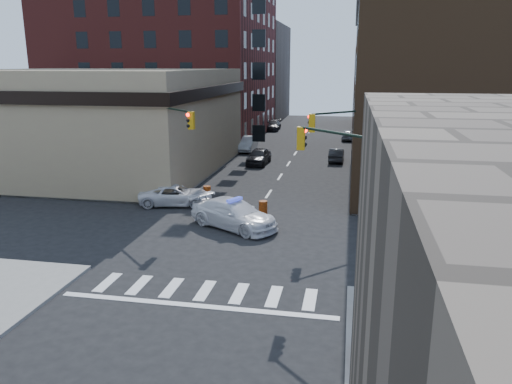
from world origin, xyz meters
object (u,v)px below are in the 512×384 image
at_px(barrel_road, 263,208).
at_px(police_car, 234,214).
at_px(barrel_bank, 207,192).
at_px(pickup, 176,195).
at_px(barricade_nw_a, 141,195).
at_px(barricade_se_a, 369,305).
at_px(parked_car_enear, 336,155).
at_px(parked_car_wfar, 247,144).
at_px(pedestrian_b, 91,185).
at_px(parked_car_wnear, 259,156).
at_px(pedestrian_a, 114,188).

bearing_deg(barrel_road, police_car, -115.77).
bearing_deg(barrel_bank, pickup, -130.32).
bearing_deg(barricade_nw_a, barrel_road, 3.66).
bearing_deg(barricade_se_a, police_car, 30.24).
xyz_separation_m(pickup, parked_car_enear, (10.34, 18.22, -0.04)).
height_order(parked_car_wfar, barricade_se_a, parked_car_wfar).
relative_size(police_car, pickup, 1.15).
bearing_deg(pedestrian_b, barrel_bank, -1.83).
distance_m(parked_car_wfar, parked_car_enear, 10.99).
bearing_deg(pickup, pedestrian_b, 73.92).
height_order(police_car, barricade_nw_a, police_car).
height_order(parked_car_wnear, barrel_road, parked_car_wnear).
bearing_deg(parked_car_enear, barricade_se_a, 95.32).
height_order(barrel_bank, barricade_nw_a, barricade_nw_a).
height_order(parked_car_wfar, pedestrian_a, pedestrian_a).
distance_m(parked_car_wnear, pedestrian_a, 17.04).
relative_size(parked_car_wnear, barrel_bank, 4.80).
bearing_deg(pedestrian_a, barricade_se_a, -9.51).
bearing_deg(barricade_se_a, parked_car_wfar, 11.24).
bearing_deg(barrel_road, parked_car_wnear, 101.35).
distance_m(pickup, parked_car_wnear, 15.71).
bearing_deg(parked_car_wnear, barricade_se_a, -69.21).
bearing_deg(police_car, pickup, 80.20).
distance_m(police_car, pedestrian_b, 12.45).
distance_m(parked_car_wnear, parked_car_wfar, 7.72).
height_order(parked_car_wfar, parked_car_enear, parked_car_wfar).
xyz_separation_m(police_car, parked_car_wnear, (-2.08, 19.47, -0.06)).
distance_m(barrel_bank, barricade_se_a, 19.22).
bearing_deg(parked_car_wnear, barrel_road, -76.07).
bearing_deg(parked_car_wfar, pickup, -92.27).
height_order(parked_car_wnear, barricade_nw_a, parked_car_wnear).
height_order(pedestrian_a, barricade_se_a, pedestrian_a).
xyz_separation_m(pickup, pedestrian_a, (-4.69, 0.21, 0.25)).
bearing_deg(parked_car_wnear, parked_car_enear, 23.30).
bearing_deg(parked_car_enear, pickup, 61.69).
bearing_deg(parked_car_enear, pedestrian_b, 47.68).
distance_m(pickup, barrel_bank, 2.58).
xyz_separation_m(pickup, barrel_road, (6.34, -1.37, -0.20)).
bearing_deg(pedestrian_a, pickup, 27.03).
distance_m(pedestrian_b, barricade_nw_a, 4.05).
relative_size(parked_car_wnear, pedestrian_a, 2.89).
height_order(police_car, pedestrian_a, pedestrian_a).
bearing_deg(pickup, parked_car_enear, -41.45).
relative_size(pedestrian_a, barrel_bank, 1.66).
distance_m(parked_car_enear, pedestrian_a, 23.45).
xyz_separation_m(parked_car_enear, barrel_road, (-4.00, -19.58, -0.17)).
relative_size(parked_car_enear, barricade_nw_a, 3.68).
distance_m(parked_car_wfar, pedestrian_b, 23.22).
bearing_deg(parked_car_wnear, pickup, -98.33).
relative_size(parked_car_wfar, parked_car_enear, 1.27).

